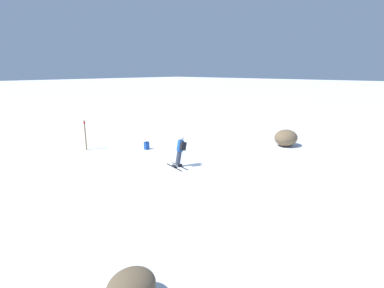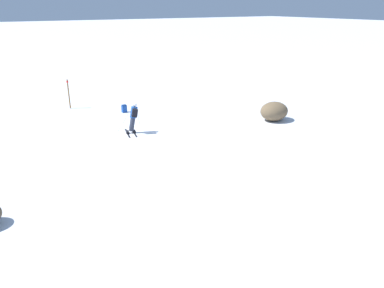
{
  "view_description": "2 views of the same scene",
  "coord_description": "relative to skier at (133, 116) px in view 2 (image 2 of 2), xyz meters",
  "views": [
    {
      "loc": [
        10.86,
        10.82,
        5.07
      ],
      "look_at": [
        0.05,
        1.09,
        1.45
      ],
      "focal_mm": 28.0,
      "sensor_mm": 36.0,
      "label": 1
    },
    {
      "loc": [
        7.26,
        18.03,
        6.54
      ],
      "look_at": [
        -0.85,
        4.87,
        0.74
      ],
      "focal_mm": 35.0,
      "sensor_mm": 36.0,
      "label": 2
    }
  ],
  "objects": [
    {
      "name": "trail_marker",
      "position": [
        1.6,
        -6.95,
        0.13
      ],
      "size": [
        0.13,
        0.13,
        1.93
      ],
      "color": "brown",
      "rests_on": "ground"
    },
    {
      "name": "exposed_boulder_1",
      "position": [
        -8.05,
        2.22,
        -0.37
      ],
      "size": [
        1.73,
        1.47,
        1.12
      ],
      "primitive_type": "ellipsoid",
      "color": "brown",
      "rests_on": "ground"
    },
    {
      "name": "spare_backpack",
      "position": [
        -1.11,
        -4.13,
        -0.69
      ],
      "size": [
        0.32,
        0.24,
        0.5
      ],
      "rotation": [
        0.0,
        0.0,
        3.22
      ],
      "color": "#194293",
      "rests_on": "ground"
    },
    {
      "name": "ground_plane",
      "position": [
        0.12,
        -0.07,
        -0.93
      ],
      "size": [
        300.0,
        300.0,
        0.0
      ],
      "primitive_type": "plane",
      "color": "white"
    },
    {
      "name": "skier",
      "position": [
        0.0,
        0.0,
        0.0
      ],
      "size": [
        1.26,
        1.64,
        1.71
      ],
      "rotation": [
        0.0,
        0.0,
        -0.24
      ],
      "color": "black",
      "rests_on": "ground"
    }
  ]
}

